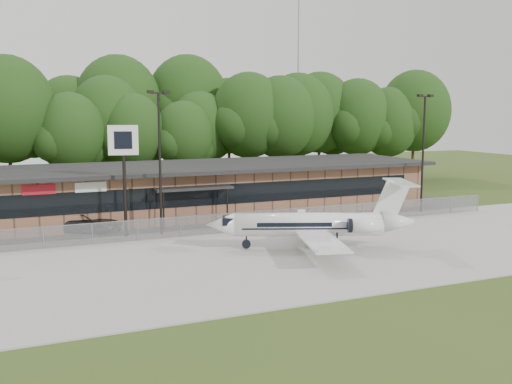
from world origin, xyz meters
name	(u,v)px	position (x,y,z in m)	size (l,w,h in m)	color
ground	(344,293)	(0.00, 0.00, 0.00)	(160.00, 160.00, 0.00)	#374D1B
apron	(275,255)	(0.00, 8.00, 0.04)	(64.00, 18.00, 0.08)	#9E9B93
parking_lot	(214,222)	(0.00, 19.50, 0.03)	(50.00, 9.00, 0.06)	#383835
terminal	(197,189)	(0.00, 23.94, 2.18)	(41.00, 11.65, 4.30)	brown
fence	(234,223)	(0.00, 15.00, 0.78)	(46.00, 0.04, 1.52)	gray
treeline	(150,123)	(0.00, 42.00, 7.50)	(72.00, 12.00, 15.00)	#1F3A12
radio_mast	(298,84)	(22.00, 48.00, 12.50)	(0.20, 0.20, 25.00)	gray
light_pole_mid	(160,152)	(-5.00, 16.50, 5.98)	(1.55, 0.30, 10.23)	black
light_pole_right	(423,144)	(18.00, 16.50, 5.98)	(1.55, 0.30, 10.23)	black
business_jet	(316,225)	(2.98, 8.23, 1.61)	(13.14, 11.74, 4.50)	silver
suv	(85,222)	(-9.92, 19.54, 0.75)	(2.48, 5.38, 1.49)	#2F2F31
pole_sign	(124,152)	(-7.47, 16.80, 6.00)	(2.06, 0.64, 7.85)	black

